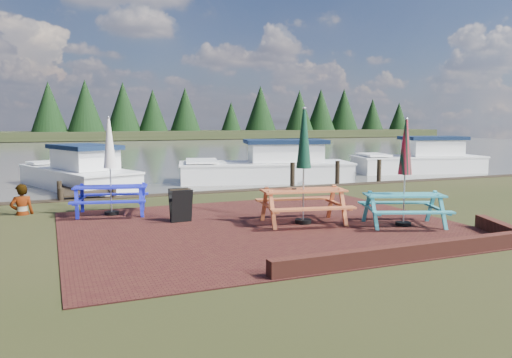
{
  "coord_description": "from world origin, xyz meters",
  "views": [
    {
      "loc": [
        -4.58,
        -9.48,
        2.44
      ],
      "look_at": [
        0.25,
        2.12,
        1.0
      ],
      "focal_mm": 35.0,
      "sensor_mm": 36.0,
      "label": 1
    }
  ],
  "objects_px": {
    "picnic_table_blue": "(111,181)",
    "person": "(21,185)",
    "picnic_table_teal": "(404,189)",
    "chalkboard": "(181,205)",
    "boat_near": "(269,168)",
    "boat_far": "(421,161)",
    "boat_jetty": "(78,174)",
    "jetty": "(80,181)",
    "picnic_table_red": "(303,184)"
  },
  "relations": [
    {
      "from": "picnic_table_blue",
      "to": "person",
      "type": "xyz_separation_m",
      "value": [
        -2.18,
        0.95,
        -0.09
      ]
    },
    {
      "from": "picnic_table_teal",
      "to": "chalkboard",
      "type": "relative_size",
      "value": 3.05
    },
    {
      "from": "picnic_table_blue",
      "to": "boat_near",
      "type": "height_order",
      "value": "picnic_table_blue"
    },
    {
      "from": "boat_far",
      "to": "picnic_table_teal",
      "type": "bearing_deg",
      "value": 150.29
    },
    {
      "from": "picnic_table_blue",
      "to": "boat_jetty",
      "type": "distance_m",
      "value": 7.39
    },
    {
      "from": "picnic_table_blue",
      "to": "jetty",
      "type": "xyz_separation_m",
      "value": [
        -0.37,
        7.37,
        -0.78
      ]
    },
    {
      "from": "boat_near",
      "to": "person",
      "type": "distance_m",
      "value": 11.25
    },
    {
      "from": "chalkboard",
      "to": "person",
      "type": "height_order",
      "value": "person"
    },
    {
      "from": "boat_far",
      "to": "person",
      "type": "bearing_deg",
      "value": 121.07
    },
    {
      "from": "boat_far",
      "to": "boat_jetty",
      "type": "bearing_deg",
      "value": 101.9
    },
    {
      "from": "picnic_table_red",
      "to": "boat_near",
      "type": "xyz_separation_m",
      "value": [
        3.4,
        9.58,
        -0.56
      ]
    },
    {
      "from": "boat_far",
      "to": "person",
      "type": "height_order",
      "value": "boat_far"
    },
    {
      "from": "picnic_table_teal",
      "to": "boat_far",
      "type": "height_order",
      "value": "picnic_table_teal"
    },
    {
      "from": "picnic_table_red",
      "to": "jetty",
      "type": "distance_m",
      "value": 11.28
    },
    {
      "from": "picnic_table_teal",
      "to": "jetty",
      "type": "bearing_deg",
      "value": 140.88
    },
    {
      "from": "boat_jetty",
      "to": "boat_near",
      "type": "xyz_separation_m",
      "value": [
        7.94,
        -0.71,
        0.03
      ]
    },
    {
      "from": "chalkboard",
      "to": "boat_near",
      "type": "bearing_deg",
      "value": 52.2
    },
    {
      "from": "person",
      "to": "boat_jetty",
      "type": "bearing_deg",
      "value": -110.94
    },
    {
      "from": "boat_jetty",
      "to": "person",
      "type": "distance_m",
      "value": 6.66
    },
    {
      "from": "picnic_table_teal",
      "to": "jetty",
      "type": "distance_m",
      "value": 13.21
    },
    {
      "from": "person",
      "to": "boat_far",
      "type": "bearing_deg",
      "value": -167.11
    },
    {
      "from": "picnic_table_blue",
      "to": "person",
      "type": "bearing_deg",
      "value": 169.78
    },
    {
      "from": "boat_near",
      "to": "person",
      "type": "xyz_separation_m",
      "value": [
        -9.69,
        -5.7,
        0.4
      ]
    },
    {
      "from": "jetty",
      "to": "boat_near",
      "type": "height_order",
      "value": "boat_near"
    },
    {
      "from": "picnic_table_red",
      "to": "person",
      "type": "bearing_deg",
      "value": 158.67
    },
    {
      "from": "picnic_table_red",
      "to": "boat_far",
      "type": "distance_m",
      "value": 15.9
    },
    {
      "from": "jetty",
      "to": "boat_jetty",
      "type": "height_order",
      "value": "boat_jetty"
    },
    {
      "from": "picnic_table_red",
      "to": "boat_near",
      "type": "distance_m",
      "value": 10.18
    },
    {
      "from": "jetty",
      "to": "boat_far",
      "type": "height_order",
      "value": "boat_far"
    },
    {
      "from": "picnic_table_teal",
      "to": "boat_far",
      "type": "distance_m",
      "value": 15.2
    },
    {
      "from": "picnic_table_teal",
      "to": "picnic_table_red",
      "type": "bearing_deg",
      "value": 172.18
    },
    {
      "from": "chalkboard",
      "to": "picnic_table_red",
      "type": "bearing_deg",
      "value": -27.67
    },
    {
      "from": "boat_far",
      "to": "person",
      "type": "distance_m",
      "value": 19.58
    },
    {
      "from": "boat_near",
      "to": "picnic_table_red",
      "type": "bearing_deg",
      "value": 175.19
    },
    {
      "from": "picnic_table_blue",
      "to": "jetty",
      "type": "relative_size",
      "value": 0.28
    },
    {
      "from": "picnic_table_teal",
      "to": "boat_far",
      "type": "relative_size",
      "value": 0.36
    },
    {
      "from": "chalkboard",
      "to": "boat_jetty",
      "type": "xyz_separation_m",
      "value": [
        -1.87,
        8.99,
        -0.04
      ]
    },
    {
      "from": "jetty",
      "to": "person",
      "type": "height_order",
      "value": "person"
    },
    {
      "from": "person",
      "to": "picnic_table_teal",
      "type": "bearing_deg",
      "value": 143.34
    },
    {
      "from": "jetty",
      "to": "boat_far",
      "type": "bearing_deg",
      "value": -0.7
    },
    {
      "from": "boat_near",
      "to": "person",
      "type": "height_order",
      "value": "boat_near"
    },
    {
      "from": "picnic_table_teal",
      "to": "picnic_table_red",
      "type": "relative_size",
      "value": 0.91
    },
    {
      "from": "picnic_table_teal",
      "to": "chalkboard",
      "type": "bearing_deg",
      "value": 173.76
    },
    {
      "from": "boat_near",
      "to": "picnic_table_teal",
      "type": "bearing_deg",
      "value": -172.43
    },
    {
      "from": "jetty",
      "to": "picnic_table_blue",
      "type": "bearing_deg",
      "value": -87.1
    },
    {
      "from": "picnic_table_teal",
      "to": "boat_near",
      "type": "height_order",
      "value": "picnic_table_teal"
    },
    {
      "from": "jetty",
      "to": "boat_near",
      "type": "relative_size",
      "value": 1.14
    },
    {
      "from": "picnic_table_blue",
      "to": "person",
      "type": "height_order",
      "value": "picnic_table_blue"
    },
    {
      "from": "picnic_table_blue",
      "to": "person",
      "type": "relative_size",
      "value": 1.58
    },
    {
      "from": "chalkboard",
      "to": "boat_far",
      "type": "bearing_deg",
      "value": 28.94
    }
  ]
}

